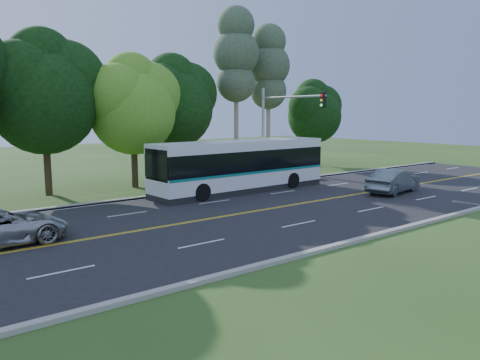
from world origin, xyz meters
TOP-DOWN VIEW (x-y plane):
  - ground at (0.00, 0.00)m, footprint 120.00×120.00m
  - road at (0.00, 0.00)m, footprint 60.00×14.00m
  - curb_north at (0.00, 7.15)m, footprint 60.00×0.30m
  - curb_south at (0.00, -7.15)m, footprint 60.00×0.30m
  - grass_verge at (0.00, 9.00)m, footprint 60.00×4.00m
  - lane_markings at (-0.09, 0.00)m, footprint 57.60×13.82m
  - tree_row at (-5.15, 12.13)m, footprint 44.70×9.10m
  - bougainvillea_hedge at (7.18, 8.15)m, footprint 9.50×2.25m
  - traffic_signal at (6.49, 5.40)m, footprint 0.42×6.10m
  - transit_bus at (3.09, 5.55)m, footprint 13.01×3.29m
  - sedan at (10.56, -1.12)m, footprint 4.95×2.40m

SIDE VIEW (x-z plane):
  - ground at x=0.00m, z-range 0.00..0.00m
  - road at x=0.00m, z-range 0.00..0.02m
  - lane_markings at x=-0.09m, z-range 0.02..0.02m
  - grass_verge at x=0.00m, z-range 0.00..0.10m
  - curb_north at x=0.00m, z-range 0.00..0.15m
  - curb_south at x=0.00m, z-range 0.00..0.15m
  - bougainvillea_hedge at x=7.18m, z-range -0.03..1.47m
  - sedan at x=10.56m, z-range 0.02..1.58m
  - transit_bus at x=3.09m, z-range 0.00..3.38m
  - traffic_signal at x=6.49m, z-range 1.17..8.17m
  - tree_row at x=-5.15m, z-range -0.19..13.65m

